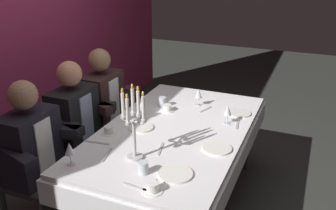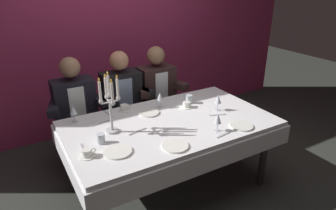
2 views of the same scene
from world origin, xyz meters
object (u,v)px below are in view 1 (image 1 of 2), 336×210
at_px(wine_glass_0, 228,111).
at_px(wine_glass_2, 142,106).
at_px(seated_diner_2, 102,100).
at_px(water_tumbler_0, 143,168).
at_px(wine_glass_1, 198,94).
at_px(dinner_plate_1, 217,148).
at_px(coffee_cup_2, 153,188).
at_px(dinner_plate_0, 239,113).
at_px(dinner_plate_3, 141,127).
at_px(wine_glass_3, 70,149).
at_px(dining_table, 175,142).
at_px(water_tumbler_1, 163,102).
at_px(coffee_cup_0, 167,108).
at_px(candelabra, 134,125).
at_px(dinner_plate_2, 176,174).
at_px(seated_diner_1, 73,118).
at_px(seated_diner_0, 30,145).
at_px(coffee_cup_1, 109,130).

distance_m(wine_glass_0, wine_glass_2, 0.72).
height_order(wine_glass_2, seated_diner_2, seated_diner_2).
bearing_deg(wine_glass_2, wine_glass_0, -74.79).
bearing_deg(water_tumbler_0, wine_glass_1, 1.79).
bearing_deg(wine_glass_1, dinner_plate_1, -152.06).
xyz_separation_m(wine_glass_1, coffee_cup_2, (-1.38, -0.18, -0.09)).
bearing_deg(dinner_plate_0, seated_diner_2, 97.88).
bearing_deg(wine_glass_0, water_tumbler_0, 162.01).
bearing_deg(dinner_plate_3, wine_glass_3, 165.09).
xyz_separation_m(dining_table, water_tumbler_1, (0.40, 0.28, 0.16)).
bearing_deg(coffee_cup_0, candelabra, -172.28).
relative_size(candelabra, dinner_plate_2, 2.43).
relative_size(wine_glass_0, seated_diner_1, 0.13).
relative_size(dinner_plate_0, wine_glass_0, 1.26).
bearing_deg(seated_diner_1, seated_diner_2, 0.00).
relative_size(dinner_plate_0, dinner_plate_2, 0.92).
relative_size(dinner_plate_1, wine_glass_0, 1.30).
bearing_deg(seated_diner_0, seated_diner_1, 0.00).
relative_size(wine_glass_0, wine_glass_1, 1.00).
height_order(water_tumbler_0, coffee_cup_2, water_tumbler_0).
bearing_deg(water_tumbler_0, wine_glass_2, 27.10).
height_order(dinner_plate_1, water_tumbler_0, water_tumbler_0).
distance_m(water_tumbler_1, coffee_cup_0, 0.12).
bearing_deg(water_tumbler_0, coffee_cup_1, 50.63).
height_order(wine_glass_1, wine_glass_2, same).
xyz_separation_m(dinner_plate_0, dinner_plate_1, (-0.69, 0.00, 0.00)).
height_order(coffee_cup_1, seated_diner_1, seated_diner_1).
relative_size(candelabra, seated_diner_0, 0.44).
distance_m(dinner_plate_1, dinner_plate_2, 0.45).
bearing_deg(dinner_plate_1, dinner_plate_3, 81.57).
bearing_deg(seated_diner_1, wine_glass_2, -69.71).
distance_m(coffee_cup_1, seated_diner_1, 0.46).
xyz_separation_m(wine_glass_1, wine_glass_3, (-1.31, 0.46, 0.00)).
relative_size(dining_table, candelabra, 3.56).
xyz_separation_m(dinner_plate_1, dinner_plate_3, (0.10, 0.66, 0.00)).
xyz_separation_m(seated_diner_0, seated_diner_1, (0.53, 0.00, 0.00)).
bearing_deg(coffee_cup_1, wine_glass_1, -29.63).
bearing_deg(wine_glass_0, coffee_cup_2, 171.28).
height_order(dinner_plate_2, seated_diner_1, seated_diner_1).
bearing_deg(dinner_plate_2, seated_diner_2, 50.50).
xyz_separation_m(dinner_plate_2, coffee_cup_2, (-0.22, 0.06, 0.02)).
bearing_deg(dinner_plate_0, water_tumbler_1, 98.75).
relative_size(candelabra, wine_glass_3, 3.32).
distance_m(water_tumbler_1, seated_diner_0, 1.22).
relative_size(water_tumbler_0, seated_diner_2, 0.07).
height_order(wine_glass_2, seated_diner_1, seated_diner_1).
xyz_separation_m(dinner_plate_3, wine_glass_1, (0.63, -0.28, 0.11)).
relative_size(coffee_cup_0, coffee_cup_2, 1.00).
height_order(dinner_plate_0, dinner_plate_3, same).
relative_size(coffee_cup_2, seated_diner_0, 0.11).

